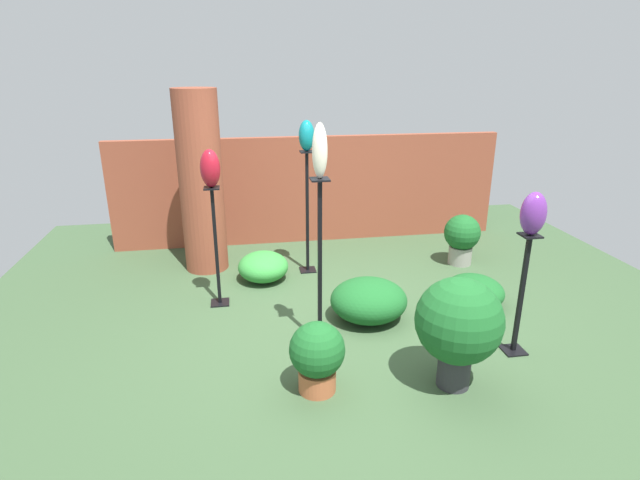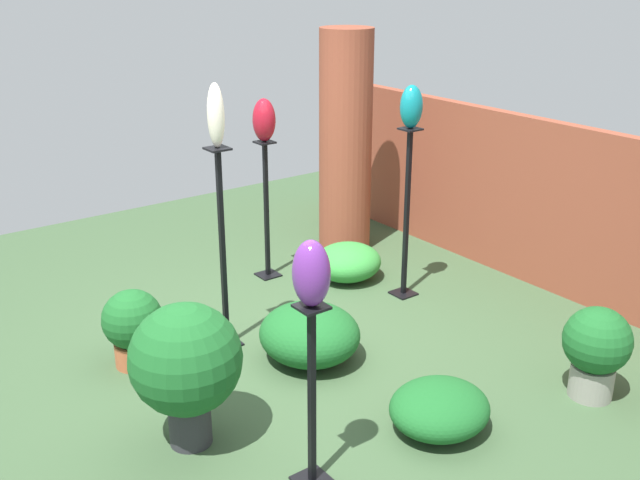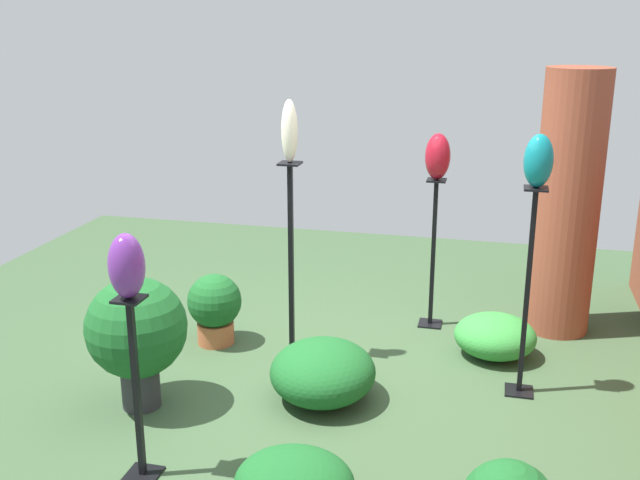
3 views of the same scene
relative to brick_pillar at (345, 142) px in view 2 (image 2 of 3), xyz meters
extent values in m
plane|color=#385133|center=(1.48, -1.81, -1.12)|extent=(8.00, 8.00, 0.00)
cube|color=brown|center=(1.48, 0.85, -0.35)|extent=(5.60, 0.12, 1.54)
cylinder|color=brown|center=(0.00, 0.00, 0.00)|extent=(0.53, 0.53, 2.24)
cube|color=black|center=(1.13, -2.08, -1.11)|extent=(0.20, 0.20, 0.01)
cube|color=black|center=(1.13, -2.08, -0.32)|extent=(0.04, 0.04, 1.59)
cube|color=black|center=(1.13, -2.08, 0.46)|extent=(0.16, 0.16, 0.02)
cube|color=black|center=(2.87, -2.51, -1.11)|extent=(0.20, 0.20, 0.01)
cube|color=black|center=(2.87, -2.51, -0.55)|extent=(0.04, 0.04, 1.14)
cube|color=black|center=(2.87, -2.51, 0.01)|extent=(0.16, 0.16, 0.02)
cube|color=black|center=(1.27, -0.32, -1.11)|extent=(0.20, 0.20, 0.01)
cube|color=black|center=(1.27, -0.32, -0.36)|extent=(0.04, 0.04, 1.53)
cube|color=black|center=(1.27, -0.32, 0.40)|extent=(0.16, 0.16, 0.02)
cube|color=black|center=(0.18, -1.08, -1.11)|extent=(0.20, 0.20, 0.01)
cube|color=black|center=(0.18, -1.08, -0.46)|extent=(0.04, 0.04, 1.32)
cube|color=black|center=(0.18, -1.08, 0.19)|extent=(0.16, 0.16, 0.02)
ellipsoid|color=beige|center=(1.13, -2.08, 0.70)|extent=(0.13, 0.12, 0.46)
ellipsoid|color=#6B2D8C|center=(2.87, -2.51, 0.20)|extent=(0.22, 0.20, 0.37)
ellipsoid|color=#0F727A|center=(1.27, -0.32, 0.59)|extent=(0.19, 0.19, 0.36)
ellipsoid|color=maroon|center=(0.18, -1.08, 0.39)|extent=(0.20, 0.21, 0.39)
cylinder|color=gray|center=(3.29, -0.42, -1.00)|extent=(0.30, 0.30, 0.24)
sphere|color=#195923|center=(3.29, -0.42, -0.69)|extent=(0.47, 0.47, 0.47)
cylinder|color=#B25B38|center=(0.99, -2.78, -1.03)|extent=(0.30, 0.30, 0.18)
sphere|color=#195923|center=(0.99, -2.78, -0.75)|extent=(0.45, 0.45, 0.45)
cylinder|color=#2D2D33|center=(2.11, -2.90, -0.97)|extent=(0.27, 0.27, 0.30)
sphere|color=#195923|center=(2.11, -2.90, -0.53)|extent=(0.70, 0.70, 0.70)
ellipsoid|color=#195923|center=(2.94, -1.55, -0.96)|extent=(0.62, 0.68, 0.31)
ellipsoid|color=#338C38|center=(0.69, -0.51, -0.95)|extent=(0.61, 0.65, 0.34)
ellipsoid|color=#195923|center=(1.71, -1.69, -0.91)|extent=(0.79, 0.75, 0.42)
camera|label=1|loc=(0.45, -6.16, 1.39)|focal=28.00mm
camera|label=2|loc=(5.77, -4.62, 1.75)|focal=42.00mm
camera|label=3|loc=(6.37, -0.56, 1.52)|focal=42.00mm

